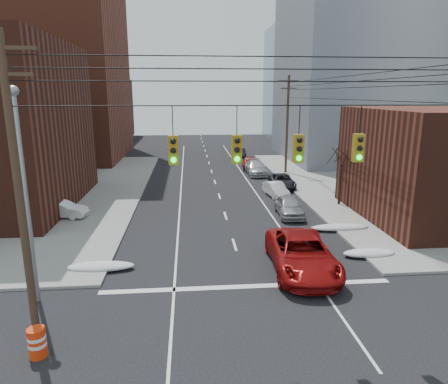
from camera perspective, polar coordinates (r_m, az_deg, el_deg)
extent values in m
plane|color=black|center=(14.31, 7.57, -25.18)|extent=(160.00, 160.00, 0.00)
cube|color=brown|center=(62.85, -26.26, 17.98)|extent=(24.00, 20.00, 30.00)
cube|color=#4A2016|center=(88.02, -20.85, 11.01)|extent=(22.00, 18.00, 12.00)
cube|color=gray|center=(60.22, 19.96, 16.39)|extent=(22.00, 20.00, 25.00)
cube|color=gray|center=(85.13, 13.64, 14.82)|extent=(20.00, 18.00, 22.00)
cylinder|color=#473323|center=(15.39, -27.16, -0.80)|extent=(0.28, 0.28, 11.00)
cube|color=#473323|center=(15.06, -29.29, 17.56)|extent=(2.20, 0.12, 0.12)
cube|color=#473323|center=(15.01, -28.92, 14.53)|extent=(1.80, 0.12, 0.12)
cylinder|color=#473323|center=(46.32, 9.01, 9.35)|extent=(0.28, 0.28, 11.00)
cube|color=#473323|center=(46.21, 9.25, 15.42)|extent=(2.20, 0.12, 0.12)
cube|color=#473323|center=(46.19, 9.21, 14.43)|extent=(1.80, 0.12, 0.12)
cylinder|color=black|center=(14.08, 6.01, 12.20)|extent=(17.00, 0.04, 0.04)
cylinder|color=black|center=(13.86, -7.36, 10.07)|extent=(0.03, 0.03, 1.00)
cube|color=olive|center=(13.96, -7.23, 5.97)|extent=(0.35, 0.30, 1.00)
sphere|color=black|center=(13.75, -7.30, 7.19)|extent=(0.20, 0.20, 0.20)
sphere|color=black|center=(13.79, -7.26, 5.87)|extent=(0.20, 0.20, 0.20)
sphere|color=#0CE526|center=(13.83, -7.22, 4.56)|extent=(0.20, 0.20, 0.20)
cylinder|color=black|center=(13.95, 1.85, 10.20)|extent=(0.03, 0.03, 1.00)
cube|color=olive|center=(14.05, 1.82, 6.12)|extent=(0.35, 0.30, 1.00)
sphere|color=black|center=(13.84, 1.92, 7.34)|extent=(0.20, 0.20, 0.20)
sphere|color=black|center=(13.88, 1.91, 6.03)|extent=(0.20, 0.20, 0.20)
sphere|color=#0CE526|center=(13.93, 1.90, 4.72)|extent=(0.20, 0.20, 0.20)
cylinder|color=black|center=(14.38, 10.73, 10.08)|extent=(0.03, 0.03, 1.00)
cube|color=olive|center=(14.47, 10.55, 6.13)|extent=(0.35, 0.30, 1.00)
sphere|color=black|center=(14.27, 10.79, 7.30)|extent=(0.20, 0.20, 0.20)
sphere|color=black|center=(14.31, 10.73, 6.03)|extent=(0.20, 0.20, 0.20)
sphere|color=#0CE526|center=(14.36, 10.68, 4.77)|extent=(0.20, 0.20, 0.20)
cylinder|color=black|center=(15.12, 18.90, 9.76)|extent=(0.03, 0.03, 1.00)
cube|color=olive|center=(15.21, 18.61, 6.00)|extent=(0.35, 0.30, 1.00)
sphere|color=black|center=(15.02, 18.96, 7.12)|extent=(0.20, 0.20, 0.20)
sphere|color=black|center=(15.06, 18.86, 5.91)|extent=(0.20, 0.20, 0.20)
sphere|color=#0CE526|center=(15.10, 18.77, 4.71)|extent=(0.20, 0.20, 0.20)
cylinder|color=gray|center=(18.70, -26.33, -1.51)|extent=(0.18, 0.18, 9.00)
sphere|color=gray|center=(18.15, -27.90, 12.65)|extent=(0.44, 0.44, 0.44)
cylinder|color=black|center=(33.95, 16.24, 0.97)|extent=(0.20, 0.20, 3.50)
cylinder|color=black|center=(33.79, 17.04, 4.87)|extent=(0.27, 0.82, 1.19)
cylinder|color=black|center=(34.13, 16.52, 5.14)|extent=(1.17, 0.54, 1.38)
cylinder|color=black|center=(34.05, 15.40, 5.25)|extent=(1.44, 1.00, 1.48)
cylinder|color=black|center=(33.45, 15.84, 4.87)|extent=(0.17, 0.84, 1.19)
cylinder|color=black|center=(32.97, 16.05, 4.88)|extent=(0.82, 0.99, 1.40)
cylinder|color=black|center=(32.76, 17.17, 4.81)|extent=(1.74, 0.21, 1.43)
cylinder|color=black|center=(33.45, 17.18, 4.78)|extent=(0.48, 0.73, 1.20)
ellipsoid|color=silver|center=(22.18, -17.21, -10.12)|extent=(3.50, 1.08, 0.42)
ellipsoid|color=silver|center=(24.32, 20.01, -8.20)|extent=(3.00, 1.08, 0.42)
ellipsoid|color=silver|center=(28.19, 16.20, -4.87)|extent=(4.00, 1.08, 0.42)
imported|color=maroon|center=(21.31, 11.04, -8.65)|extent=(3.43, 6.82, 1.85)
imported|color=#A5A6AA|center=(30.55, 9.28, -1.98)|extent=(2.02, 4.51, 1.51)
imported|color=silver|center=(36.09, 7.43, 0.35)|extent=(1.85, 4.02, 1.28)
imported|color=black|center=(39.56, 8.30, 1.55)|extent=(2.47, 4.90, 1.33)
imported|color=#ABACB0|center=(45.77, 4.59, 3.45)|extent=(2.18, 5.30, 1.53)
imported|color=maroon|center=(49.39, 3.70, 4.21)|extent=(2.25, 4.59, 1.51)
imported|color=black|center=(58.89, 2.36, 5.65)|extent=(1.35, 3.76, 1.23)
imported|color=silver|center=(31.58, -22.23, -2.30)|extent=(3.93, 1.91, 1.24)
imported|color=#B3B2B7|center=(44.47, -22.26, 2.19)|extent=(4.75, 2.29, 1.31)
imported|color=silver|center=(38.54, -29.27, -0.25)|extent=(4.02, 2.76, 1.27)
cylinder|color=red|center=(16.25, -25.13, -18.90)|extent=(0.63, 0.63, 1.09)
cylinder|color=white|center=(16.14, -25.21, -18.24)|extent=(0.64, 0.64, 0.13)
cylinder|color=white|center=(16.28, -25.11, -19.06)|extent=(0.64, 0.64, 0.13)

